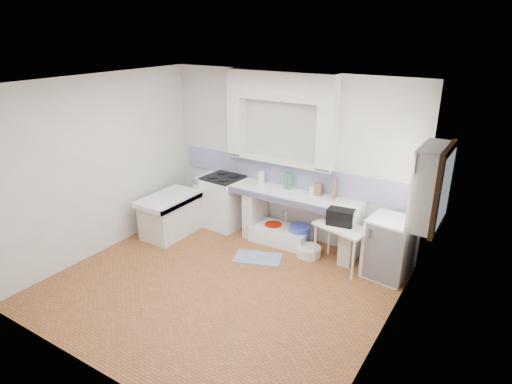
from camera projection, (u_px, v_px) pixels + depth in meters
The scene contains 36 objects.
floor at pixel (219, 286), 6.19m from camera, with size 4.50×4.50×0.00m, color #93562D.
ceiling at pixel (211, 84), 5.19m from camera, with size 4.50×4.50×0.00m, color silver.
wall_back at pixel (288, 157), 7.27m from camera, with size 4.50×4.50×0.00m, color silver.
wall_front at pixel (87, 258), 4.11m from camera, with size 4.50×4.50×0.00m, color silver.
wall_left at pixel (100, 166), 6.81m from camera, with size 4.50×4.50×0.00m, color silver.
wall_right at pixel (387, 235), 4.57m from camera, with size 4.50×4.50×0.00m, color silver.
alcove_mass at pixel (280, 86), 6.80m from camera, with size 1.90×0.25×0.45m, color silver.
window_frame at pixel (431, 186), 5.36m from camera, with size 0.35×0.86×1.06m, color #362111.
lace_valance at pixel (423, 155), 5.30m from camera, with size 0.01×0.84×0.24m, color white.
counter_slab at pixel (273, 192), 7.28m from camera, with size 3.00×0.60×0.08m, color white.
counter_lip at pixel (265, 197), 7.06m from camera, with size 3.00×0.04×0.10m, color navy.
counter_pier_left at pixel (208, 200), 8.13m from camera, with size 0.20×0.55×0.82m, color silver.
counter_pier_mid at pixel (255, 212), 7.61m from camera, with size 0.20×0.55×0.82m, color silver.
counter_pier_right at pixel (351, 236), 6.74m from camera, with size 0.20×0.55×0.82m, color silver.
peninsula_top at pixel (169, 199), 7.51m from camera, with size 0.70×1.10×0.08m, color white.
peninsula_base at pixel (171, 217), 7.63m from camera, with size 0.60×1.00×0.62m, color silver.
peninsula_lip at pixel (184, 203), 7.34m from camera, with size 0.04×1.10×0.10m, color navy.
backsplash at pixel (287, 174), 7.37m from camera, with size 4.27×0.03×0.40m, color navy.
stove at pixel (224, 202), 7.90m from camera, with size 0.65×0.63×0.92m, color white.
sink at pixel (281, 235), 7.42m from camera, with size 0.97×0.53×0.23m, color white.
side_table at pixel (341, 246), 6.58m from camera, with size 0.80×0.45×0.04m, color white.
fridge at pixel (388, 248), 6.30m from camera, with size 0.59×0.59×0.90m, color white.
bucket_red at pixel (273, 231), 7.51m from camera, with size 0.30×0.30×0.28m, color #BC1C02.
bucket_orange at pixel (284, 235), 7.41m from camera, with size 0.27×0.27×0.25m, color red.
bucket_blue at pixel (299, 235), 7.29m from camera, with size 0.37×0.37×0.34m, color blue.
basin_white at pixel (309, 251), 6.97m from camera, with size 0.39×0.39×0.15m, color white.
water_bottle_a at pixel (285, 229), 7.57m from camera, with size 0.07×0.07×0.28m, color silver.
water_bottle_b at pixel (291, 232), 7.50m from camera, with size 0.07×0.07×0.28m, color silver.
black_bag at pixel (341, 217), 6.47m from camera, with size 0.39×0.22×0.25m, color black.
green_bottle_a at pixel (286, 181), 7.22m from camera, with size 0.06×0.06×0.29m, color #2C7A4B.
green_bottle_b at pixel (289, 181), 7.22m from camera, with size 0.06×0.06×0.29m, color #2C7A4B.
knife_block at pixel (319, 189), 6.97m from camera, with size 0.10×0.08×0.20m, color #99673D.
cutting_board at pixel (335, 189), 6.82m from camera, with size 0.02×0.24×0.32m, color #99673D.
paper_towel at pixel (261, 177), 7.50m from camera, with size 0.11×0.11×0.22m, color white.
soap_bottle at pixel (313, 189), 7.01m from camera, with size 0.09×0.09×0.19m, color white.
rug at pixel (258, 258), 6.92m from camera, with size 0.74×0.42×0.01m, color #2E518D.
Camera 1 is at (3.27, -4.22, 3.45)m, focal length 30.61 mm.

